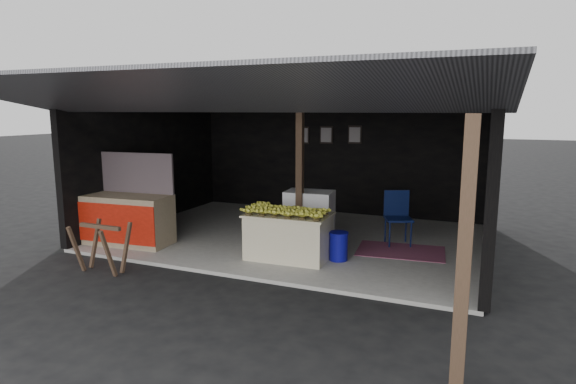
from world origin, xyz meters
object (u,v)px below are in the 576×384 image
at_px(white_crate, 309,217).
at_px(neighbor_stall, 128,217).
at_px(plastic_chair, 397,213).
at_px(sawhorse, 101,243).
at_px(banana_table, 289,236).
at_px(water_barrel, 338,247).

height_order(white_crate, neighbor_stall, neighbor_stall).
bearing_deg(white_crate, neighbor_stall, -160.07).
bearing_deg(neighbor_stall, white_crate, 19.65).
height_order(white_crate, plastic_chair, plastic_chair).
distance_m(white_crate, sawhorse, 3.68).
xyz_separation_m(neighbor_stall, plastic_chair, (4.61, 1.94, 0.08)).
bearing_deg(banana_table, white_crate, 89.85).
relative_size(banana_table, white_crate, 1.47).
bearing_deg(banana_table, plastic_chair, 45.06).
bearing_deg(white_crate, sawhorse, -136.16).
bearing_deg(banana_table, sawhorse, -148.05).
bearing_deg(plastic_chair, white_crate, 176.10).
distance_m(water_barrel, plastic_chair, 1.61).
xyz_separation_m(white_crate, plastic_chair, (1.54, 0.53, 0.10)).
relative_size(banana_table, neighbor_stall, 0.85).
distance_m(banana_table, water_barrel, 0.85).
xyz_separation_m(white_crate, water_barrel, (0.84, -0.87, -0.26)).
bearing_deg(neighbor_stall, sawhorse, -69.59).
height_order(white_crate, sawhorse, white_crate).
distance_m(neighbor_stall, sawhorse, 1.49).
height_order(banana_table, sawhorse, banana_table).
bearing_deg(plastic_chair, sawhorse, -163.17).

